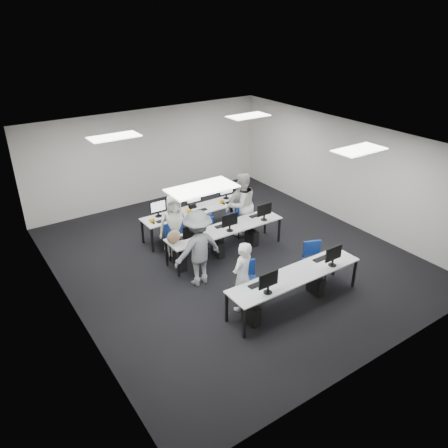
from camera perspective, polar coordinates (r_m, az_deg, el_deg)
room at (r=10.59m, az=0.84°, el=2.79°), size 9.00×9.02×3.00m
ceiling_panels at (r=10.09m, az=0.89°, el=10.54°), size 5.20×4.60×0.02m
desk_front at (r=9.35m, az=9.31°, el=-6.75°), size 3.20×0.70×0.73m
desk_mid at (r=11.09m, az=0.22°, el=-0.75°), size 3.20×0.70×0.73m
desk_back at (r=12.16m, az=-3.51°, el=1.74°), size 3.20×0.70×0.73m
equipment_front at (r=9.41m, az=8.38°, el=-8.82°), size 2.51×0.41×1.19m
equipment_mid at (r=11.14m, az=-0.54°, el=-2.51°), size 2.91×0.41×1.19m
equipment_back at (r=12.40m, az=-2.75°, el=0.62°), size 2.91×0.41×1.19m
chair_0 at (r=9.58m, az=3.23°, el=-8.41°), size 0.54×0.57×0.89m
chair_1 at (r=10.46m, az=11.62°, el=-5.64°), size 0.59×0.61×0.91m
chair_2 at (r=11.19m, az=-6.40°, el=-3.03°), size 0.51×0.54×0.87m
chair_3 at (r=11.62m, az=-1.55°, el=-1.73°), size 0.54×0.56×0.85m
chair_4 at (r=12.22m, az=2.54°, el=-0.16°), size 0.58×0.60×0.90m
chair_5 at (r=11.45m, az=-6.47°, el=-2.25°), size 0.58×0.60×0.90m
chair_6 at (r=11.83m, az=-2.50°, el=-1.25°), size 0.49×0.52×0.82m
chair_7 at (r=12.33m, az=1.81°, el=0.24°), size 0.49×0.53×0.98m
handbag at (r=10.39m, az=-6.59°, el=-1.65°), size 0.44×0.34×0.32m
student_0 at (r=9.04m, az=2.41°, el=-6.88°), size 0.66×0.54×1.57m
student_1 at (r=12.00m, az=2.30°, el=2.56°), size 0.88×0.69×1.80m
student_2 at (r=11.12m, az=-6.46°, el=-0.11°), size 0.93×0.79×1.62m
student_3 at (r=12.09m, az=2.05°, el=2.22°), size 0.94×0.42×1.59m
photographer at (r=9.81m, az=-3.43°, el=-3.17°), size 1.20×0.72×1.82m
dslr_camera at (r=9.51m, az=-4.18°, el=2.36°), size 0.15×0.19×0.10m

